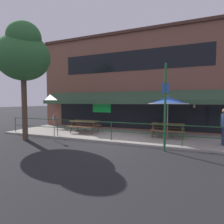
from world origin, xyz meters
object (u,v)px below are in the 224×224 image
street_tree_curbside (23,54)px  street_sign_pole (165,106)px  patio_umbrella_centre (168,101)px  picnic_table_left (84,123)px  pedestrian_walking (224,125)px  parking_meter_near (54,120)px  picnic_table_centre (168,126)px

street_tree_curbside → street_sign_pole: bearing=3.9°
patio_umbrella_centre → street_sign_pole: size_ratio=0.64×
picnic_table_left → pedestrian_walking: pedestrian_walking is taller
pedestrian_walking → parking_meter_near: pedestrian_walking is taller
patio_umbrella_centre → street_sign_pole: (0.05, -2.42, -0.26)m
picnic_table_left → pedestrian_walking: 7.75m
pedestrian_walking → street_tree_curbside: 10.71m
pedestrian_walking → street_sign_pole: 3.11m
pedestrian_walking → street_sign_pole: size_ratio=0.46×
picnic_table_left → street_tree_curbside: street_tree_curbside is taller
patio_umbrella_centre → parking_meter_near: bearing=-155.6°
picnic_table_centre → parking_meter_near: (-5.64, -2.83, 0.44)m
patio_umbrella_centre → street_tree_curbside: street_tree_curbside is taller
picnic_table_centre → street_sign_pole: 2.95m
picnic_table_left → parking_meter_near: bearing=-101.2°
street_tree_curbside → parking_meter_near: bearing=12.5°
street_sign_pole → street_tree_curbside: (-7.36, -0.50, 2.75)m
picnic_table_centre → street_tree_curbside: bearing=-156.4°
picnic_table_left → street_tree_curbside: (-2.13, -2.75, 3.97)m
patio_umbrella_centre → street_tree_curbside: (-7.31, -2.93, 2.49)m
street_sign_pole → picnic_table_left: bearing=156.8°
patio_umbrella_centre → street_sign_pole: bearing=-88.7°
street_tree_curbside → pedestrian_walking: bearing=12.3°
picnic_table_left → patio_umbrella_centre: 5.38m
parking_meter_near → street_tree_curbside: bearing=-167.5°
picnic_table_left → street_sign_pole: bearing=-23.2°
pedestrian_walking → parking_meter_near: size_ratio=1.20×
pedestrian_walking → parking_meter_near: bearing=-167.8°
street_sign_pole → street_tree_curbside: size_ratio=0.60×
pedestrian_walking → street_tree_curbside: street_tree_curbside is taller
pedestrian_walking → street_tree_curbside: (-9.85, -2.15, 3.62)m
pedestrian_walking → street_sign_pole: (-2.49, -1.64, 0.86)m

